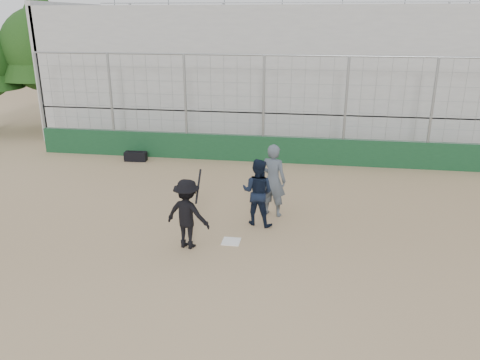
# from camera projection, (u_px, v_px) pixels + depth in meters

# --- Properties ---
(ground) EXTENTS (90.00, 90.00, 0.00)m
(ground) POSITION_uv_depth(u_px,v_px,m) (231.00, 242.00, 11.61)
(ground) COLOR olive
(ground) RESTS_ON ground
(home_plate) EXTENTS (0.44, 0.44, 0.02)m
(home_plate) POSITION_uv_depth(u_px,v_px,m) (231.00, 241.00, 11.61)
(home_plate) COLOR white
(home_plate) RESTS_ON ground
(backstop) EXTENTS (18.10, 0.25, 4.04)m
(backstop) POSITION_uv_depth(u_px,v_px,m) (263.00, 137.00, 17.83)
(backstop) COLOR #11371D
(backstop) RESTS_ON ground
(bleachers) EXTENTS (20.25, 6.70, 6.98)m
(bleachers) POSITION_uv_depth(u_px,v_px,m) (275.00, 71.00, 21.80)
(bleachers) COLOR #9F9F9F
(bleachers) RESTS_ON ground
(tree_left) EXTENTS (4.48, 4.48, 7.00)m
(tree_left) POSITION_uv_depth(u_px,v_px,m) (42.00, 38.00, 22.07)
(tree_left) COLOR #362613
(tree_left) RESTS_ON ground
(batter_at_plate) EXTENTS (1.23, 0.89, 1.87)m
(batter_at_plate) POSITION_uv_depth(u_px,v_px,m) (187.00, 214.00, 11.11)
(batter_at_plate) COLOR black
(batter_at_plate) RESTS_ON ground
(catcher_crouched) EXTENTS (1.06, 0.93, 1.23)m
(catcher_crouched) POSITION_uv_depth(u_px,v_px,m) (257.00, 203.00, 12.40)
(catcher_crouched) COLOR black
(catcher_crouched) RESTS_ON ground
(umpire) EXTENTS (0.86, 0.70, 1.85)m
(umpire) POSITION_uv_depth(u_px,v_px,m) (273.00, 184.00, 12.93)
(umpire) COLOR #48515B
(umpire) RESTS_ON ground
(equipment_bag) EXTENTS (0.87, 0.42, 0.40)m
(equipment_bag) POSITION_uv_depth(u_px,v_px,m) (136.00, 156.00, 18.15)
(equipment_bag) COLOR black
(equipment_bag) RESTS_ON ground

